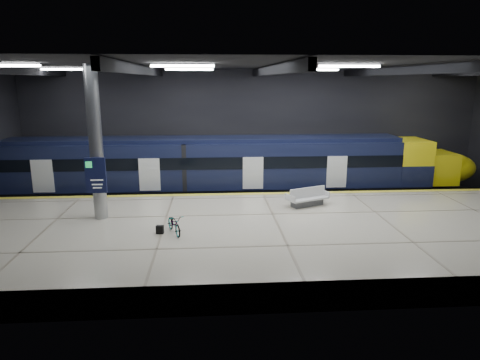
{
  "coord_description": "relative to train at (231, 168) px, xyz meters",
  "views": [
    {
      "loc": [
        -2.9,
        -20.27,
        7.31
      ],
      "look_at": [
        -1.39,
        1.5,
        2.2
      ],
      "focal_mm": 32.0,
      "sensor_mm": 36.0,
      "label": 1
    }
  ],
  "objects": [
    {
      "name": "room_shell",
      "position": [
        1.65,
        -5.49,
        3.66
      ],
      "size": [
        30.1,
        16.1,
        8.05
      ],
      "color": "black",
      "rests_on": "ground"
    },
    {
      "name": "rails",
      "position": [
        1.65,
        0.0,
        -1.98
      ],
      "size": [
        30.0,
        1.52,
        0.16
      ],
      "color": "gray",
      "rests_on": "ground"
    },
    {
      "name": "train",
      "position": [
        0.0,
        0.0,
        0.0
      ],
      "size": [
        29.4,
        2.84,
        3.79
      ],
      "color": "black",
      "rests_on": "ground"
    },
    {
      "name": "info_column",
      "position": [
        -6.35,
        -6.52,
        2.4
      ],
      "size": [
        0.9,
        0.78,
        6.9
      ],
      "color": "#9EA0A5",
      "rests_on": "platform"
    },
    {
      "name": "bench",
      "position": [
        3.58,
        -5.24,
        -0.62
      ],
      "size": [
        2.33,
        1.67,
        0.95
      ],
      "rotation": [
        0.0,
        0.0,
        0.41
      ],
      "color": "#595B60",
      "rests_on": "platform"
    },
    {
      "name": "platform",
      "position": [
        1.65,
        -8.0,
        -1.51
      ],
      "size": [
        30.0,
        11.0,
        1.1
      ],
      "primitive_type": "cube",
      "color": "beige",
      "rests_on": "ground"
    },
    {
      "name": "pannier_bag",
      "position": [
        -3.41,
        -8.82,
        -0.78
      ],
      "size": [
        0.33,
        0.24,
        0.35
      ],
      "primitive_type": "cube",
      "rotation": [
        0.0,
        0.0,
        -0.2
      ],
      "color": "black",
      "rests_on": "platform"
    },
    {
      "name": "bicycle",
      "position": [
        -2.81,
        -8.82,
        -0.54
      ],
      "size": [
        1.09,
        1.67,
        0.83
      ],
      "primitive_type": "imported",
      "rotation": [
        0.0,
        0.0,
        0.38
      ],
      "color": "#99999E",
      "rests_on": "platform"
    },
    {
      "name": "safety_strip",
      "position": [
        1.65,
        -2.75,
        -0.95
      ],
      "size": [
        30.0,
        0.4,
        0.01
      ],
      "primitive_type": "cube",
      "color": "yellow",
      "rests_on": "platform"
    },
    {
      "name": "ground",
      "position": [
        1.65,
        -5.5,
        -2.06
      ],
      "size": [
        30.0,
        30.0,
        0.0
      ],
      "primitive_type": "plane",
      "color": "black",
      "rests_on": "ground"
    }
  ]
}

